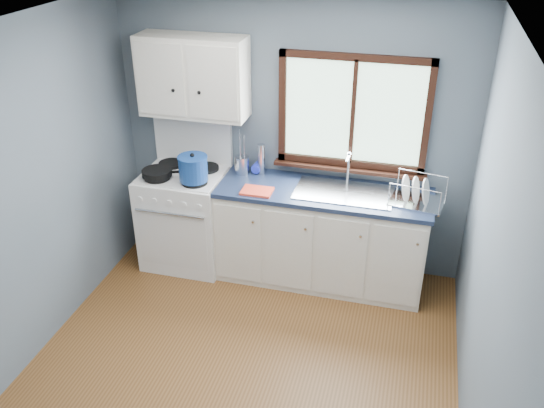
% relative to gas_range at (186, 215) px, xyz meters
% --- Properties ---
extents(floor, '(3.20, 3.60, 0.02)m').
position_rel_gas_range_xyz_m(floor, '(0.95, -1.47, -0.50)').
color(floor, brown).
rests_on(floor, ground).
extents(ceiling, '(3.20, 3.60, 0.02)m').
position_rel_gas_range_xyz_m(ceiling, '(0.95, -1.47, 2.02)').
color(ceiling, white).
rests_on(ceiling, wall_back).
extents(wall_back, '(3.20, 0.02, 2.50)m').
position_rel_gas_range_xyz_m(wall_back, '(0.95, 0.34, 0.76)').
color(wall_back, slate).
rests_on(wall_back, ground).
extents(wall_left, '(0.02, 3.60, 2.50)m').
position_rel_gas_range_xyz_m(wall_left, '(-0.66, -1.47, 0.76)').
color(wall_left, slate).
rests_on(wall_left, ground).
extents(wall_right, '(0.02, 3.60, 2.50)m').
position_rel_gas_range_xyz_m(wall_right, '(2.56, -1.47, 0.76)').
color(wall_right, slate).
rests_on(wall_right, ground).
extents(gas_range, '(0.76, 0.69, 1.36)m').
position_rel_gas_range_xyz_m(gas_range, '(0.00, 0.00, 0.00)').
color(gas_range, white).
rests_on(gas_range, floor).
extents(base_cabinets, '(1.85, 0.60, 0.88)m').
position_rel_gas_range_xyz_m(base_cabinets, '(1.31, 0.02, -0.08)').
color(base_cabinets, silver).
rests_on(base_cabinets, floor).
extents(countertop, '(1.89, 0.64, 0.04)m').
position_rel_gas_range_xyz_m(countertop, '(1.31, 0.02, 0.41)').
color(countertop, '#16223B').
rests_on(countertop, base_cabinets).
extents(sink, '(0.84, 0.46, 0.44)m').
position_rel_gas_range_xyz_m(sink, '(1.49, 0.02, 0.37)').
color(sink, silver).
rests_on(sink, countertop).
extents(window, '(1.36, 0.10, 1.03)m').
position_rel_gas_range_xyz_m(window, '(1.48, 0.30, 0.98)').
color(window, '#9EC6A8').
rests_on(window, wall_back).
extents(upper_cabinets, '(0.95, 0.35, 0.70)m').
position_rel_gas_range_xyz_m(upper_cabinets, '(0.10, 0.15, 1.31)').
color(upper_cabinets, silver).
rests_on(upper_cabinets, wall_back).
extents(skillet, '(0.43, 0.35, 0.05)m').
position_rel_gas_range_xyz_m(skillet, '(-0.18, -0.15, 0.49)').
color(skillet, black).
rests_on(skillet, gas_range).
extents(stockpot, '(0.29, 0.29, 0.26)m').
position_rel_gas_range_xyz_m(stockpot, '(0.17, -0.15, 0.58)').
color(stockpot, navy).
rests_on(stockpot, gas_range).
extents(utensil_crock, '(0.15, 0.15, 0.42)m').
position_rel_gas_range_xyz_m(utensil_crock, '(0.52, 0.17, 0.51)').
color(utensil_crock, silver).
rests_on(utensil_crock, countertop).
extents(thermos, '(0.08, 0.08, 0.29)m').
position_rel_gas_range_xyz_m(thermos, '(0.69, 0.21, 0.57)').
color(thermos, silver).
rests_on(thermos, countertop).
extents(soap_bottle, '(0.10, 0.10, 0.25)m').
position_rel_gas_range_xyz_m(soap_bottle, '(0.65, 0.16, 0.55)').
color(soap_bottle, '#2334D9').
rests_on(soap_bottle, countertop).
extents(dish_towel, '(0.27, 0.19, 0.02)m').
position_rel_gas_range_xyz_m(dish_towel, '(0.76, -0.16, 0.44)').
color(dish_towel, '#EF462C').
rests_on(dish_towel, countertop).
extents(dish_rack, '(0.48, 0.40, 0.23)m').
position_rel_gas_range_xyz_m(dish_rack, '(2.09, -0.00, 0.49)').
color(dish_rack, silver).
rests_on(dish_rack, countertop).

